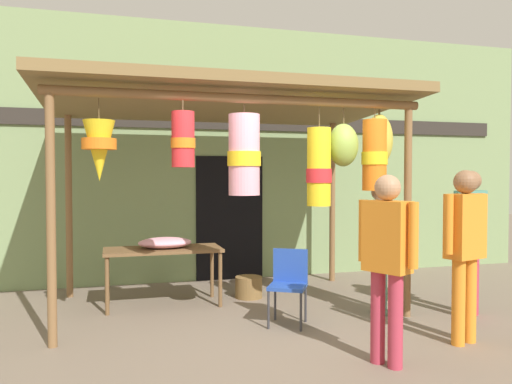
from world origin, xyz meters
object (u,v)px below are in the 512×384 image
at_px(passerby_at_right, 380,237).
at_px(flower_heap_on_table, 166,243).
at_px(vendor_in_orange, 470,230).
at_px(customer_foreground, 387,253).
at_px(shopper_by_bananas, 465,241).
at_px(wicker_basket_by_table, 249,287).
at_px(folding_chair, 289,280).
at_px(display_table, 163,254).

bearing_deg(passerby_at_right, flower_heap_on_table, 155.95).
relative_size(vendor_in_orange, customer_foreground, 1.03).
bearing_deg(shopper_by_bananas, wicker_basket_by_table, 122.99).
xyz_separation_m(folding_chair, passerby_at_right, (1.22, 0.10, 0.44)).
bearing_deg(wicker_basket_by_table, customer_foreground, -79.11).
bearing_deg(passerby_at_right, folding_chair, -175.09).
relative_size(vendor_in_orange, passerby_at_right, 1.09).
bearing_deg(customer_foreground, folding_chair, 105.80).
distance_m(flower_heap_on_table, shopper_by_bananas, 3.59).
bearing_deg(vendor_in_orange, folding_chair, 172.25).
bearing_deg(passerby_at_right, wicker_basket_by_table, 138.09).
xyz_separation_m(display_table, shopper_by_bananas, (2.76, -2.33, 0.37)).
relative_size(display_table, customer_foreground, 0.88).
xyz_separation_m(shopper_by_bananas, passerby_at_right, (-0.24, 1.24, -0.10)).
distance_m(display_table, folding_chair, 1.78).
distance_m(folding_chair, customer_foreground, 1.58).
height_order(folding_chair, passerby_at_right, passerby_at_right).
xyz_separation_m(display_table, passerby_at_right, (2.51, -1.10, 0.27)).
xyz_separation_m(display_table, flower_heap_on_table, (0.04, 0.01, 0.15)).
xyz_separation_m(folding_chair, wicker_basket_by_table, (-0.12, 1.30, -0.36)).
height_order(customer_foreground, shopper_by_bananas, shopper_by_bananas).
height_order(vendor_in_orange, shopper_by_bananas, vendor_in_orange).
xyz_separation_m(wicker_basket_by_table, passerby_at_right, (1.34, -1.20, 0.79)).
bearing_deg(display_table, customer_foreground, -57.15).
height_order(wicker_basket_by_table, customer_foreground, customer_foreground).
distance_m(folding_chair, shopper_by_bananas, 1.92).
relative_size(folding_chair, vendor_in_orange, 0.48).
height_order(display_table, passerby_at_right, passerby_at_right).
height_order(flower_heap_on_table, wicker_basket_by_table, flower_heap_on_table).
relative_size(display_table, wicker_basket_by_table, 4.01).
distance_m(vendor_in_orange, passerby_at_right, 1.06).
bearing_deg(customer_foreground, wicker_basket_by_table, 100.89).
distance_m(wicker_basket_by_table, shopper_by_bananas, 3.04).
height_order(customer_foreground, passerby_at_right, customer_foreground).
bearing_deg(vendor_in_orange, customer_foreground, -147.54).
distance_m(shopper_by_bananas, passerby_at_right, 1.26).
relative_size(flower_heap_on_table, folding_chair, 0.82).
xyz_separation_m(display_table, customer_foreground, (1.70, -2.64, 0.33)).
bearing_deg(flower_heap_on_table, wicker_basket_by_table, 4.81).
bearing_deg(wicker_basket_by_table, shopper_by_bananas, -57.01).
bearing_deg(flower_heap_on_table, display_table, -172.57).
relative_size(wicker_basket_by_table, customer_foreground, 0.22).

